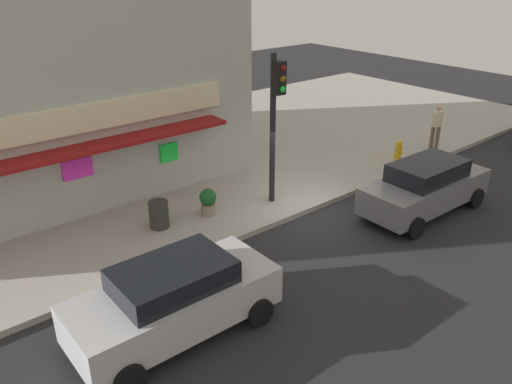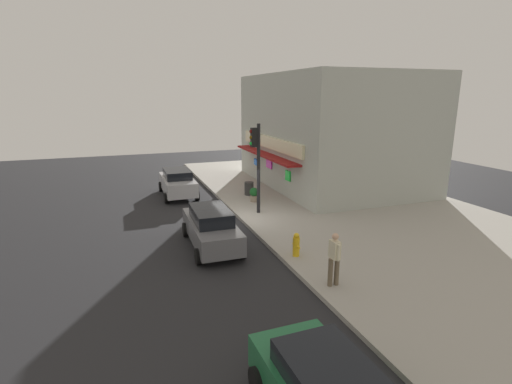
% 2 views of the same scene
% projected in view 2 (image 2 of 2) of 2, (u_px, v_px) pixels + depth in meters
% --- Properties ---
extents(ground_plane, '(50.11, 50.11, 0.00)m').
position_uv_depth(ground_plane, '(241.00, 222.00, 19.45)').
color(ground_plane, '#232326').
extents(sidewalk, '(33.41, 13.10, 0.17)m').
position_uv_depth(sidewalk, '(353.00, 208.00, 21.60)').
color(sidewalk, '#A39E93').
rests_on(sidewalk, ground_plane).
extents(corner_building, '(12.56, 9.57, 7.34)m').
position_uv_depth(corner_building, '(330.00, 130.00, 26.30)').
color(corner_building, '#ADB2A8').
rests_on(corner_building, sidewalk).
extents(traffic_light, '(0.32, 0.58, 4.64)m').
position_uv_depth(traffic_light, '(256.00, 157.00, 19.64)').
color(traffic_light, black).
rests_on(traffic_light, sidewalk).
extents(fire_hydrant, '(0.51, 0.27, 0.93)m').
position_uv_depth(fire_hydrant, '(296.00, 245.00, 14.86)').
color(fire_hydrant, gold).
rests_on(fire_hydrant, sidewalk).
extents(trash_can, '(0.56, 0.56, 0.80)m').
position_uv_depth(trash_can, '(249.00, 189.00, 23.88)').
color(trash_can, '#2D2D2D').
rests_on(trash_can, sidewalk).
extents(pedestrian, '(0.52, 0.40, 1.80)m').
position_uv_depth(pedestrian, '(334.00, 257.00, 12.42)').
color(pedestrian, brown).
rests_on(pedestrian, sidewalk).
extents(potted_plant_by_doorway, '(0.51, 0.51, 0.83)m').
position_uv_depth(potted_plant_by_doorway, '(254.00, 194.00, 22.39)').
color(potted_plant_by_doorway, gray).
rests_on(potted_plant_by_doorway, sidewalk).
extents(parked_car_grey, '(4.54, 1.99, 1.67)m').
position_uv_depth(parked_car_grey, '(211.00, 227.00, 16.10)').
color(parked_car_grey, slate).
rests_on(parked_car_grey, ground_plane).
extents(parked_car_silver, '(4.36, 2.05, 1.67)m').
position_uv_depth(parked_car_silver, '(178.00, 182.00, 24.22)').
color(parked_car_silver, '#B7B7BC').
rests_on(parked_car_silver, ground_plane).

